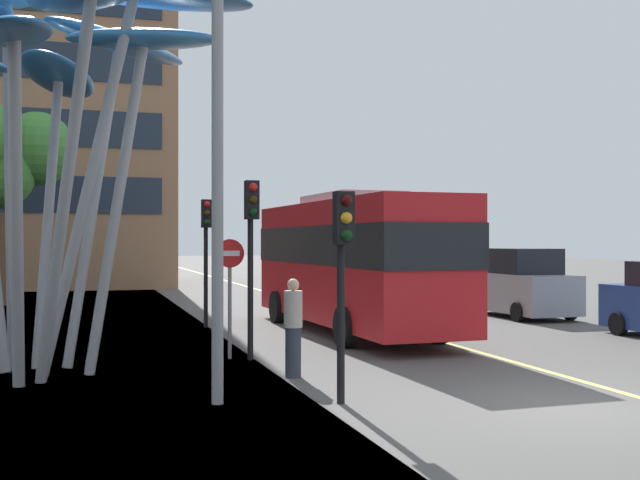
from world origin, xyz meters
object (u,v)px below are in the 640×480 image
(traffic_light_kerb_near, at_px, (343,250))
(traffic_light_kerb_far, at_px, (251,230))
(car_parked_far, at_px, (521,285))
(pedestrian, at_px, (293,328))
(red_bus, at_px, (351,257))
(no_entry_sign, at_px, (230,279))
(traffic_light_island_mid, at_px, (206,235))
(street_lamp, at_px, (240,62))
(leaf_sculpture, at_px, (24,43))

(traffic_light_kerb_near, relative_size, traffic_light_kerb_far, 0.87)
(car_parked_far, bearing_deg, pedestrian, -138.22)
(red_bus, distance_m, car_parked_far, 7.29)
(pedestrian, bearing_deg, no_entry_sign, 105.33)
(traffic_light_island_mid, relative_size, car_parked_far, 0.84)
(no_entry_sign, bearing_deg, red_bus, 43.34)
(traffic_light_kerb_near, height_order, traffic_light_kerb_far, traffic_light_kerb_far)
(street_lamp, bearing_deg, car_parked_far, 43.77)
(car_parked_far, bearing_deg, traffic_light_kerb_near, -130.68)
(traffic_light_island_mid, bearing_deg, leaf_sculpture, -121.58)
(red_bus, xyz_separation_m, traffic_light_kerb_far, (-3.59, -4.13, 0.65))
(no_entry_sign, bearing_deg, leaf_sculpture, -165.03)
(red_bus, xyz_separation_m, car_parked_far, (6.73, 2.61, -1.00))
(leaf_sculpture, height_order, traffic_light_island_mid, leaf_sculpture)
(traffic_light_kerb_far, bearing_deg, traffic_light_kerb_near, -84.79)
(traffic_light_island_mid, bearing_deg, street_lamp, -95.65)
(leaf_sculpture, height_order, traffic_light_kerb_near, leaf_sculpture)
(traffic_light_kerb_near, distance_m, pedestrian, 2.95)
(traffic_light_kerb_far, xyz_separation_m, no_entry_sign, (-0.38, 0.39, -1.02))
(leaf_sculpture, bearing_deg, red_bus, 31.16)
(car_parked_far, bearing_deg, red_bus, -158.83)
(traffic_light_kerb_far, xyz_separation_m, traffic_light_island_mid, (0.02, 6.46, -0.05))
(traffic_light_island_mid, height_order, street_lamp, street_lamp)
(car_parked_far, xyz_separation_m, no_entry_sign, (-10.70, -6.35, 0.64))
(car_parked_far, bearing_deg, leaf_sculpture, -153.21)
(traffic_light_island_mid, xyz_separation_m, no_entry_sign, (-0.40, -6.07, -0.97))
(traffic_light_kerb_near, height_order, car_parked_far, traffic_light_kerb_near)
(leaf_sculpture, relative_size, pedestrian, 5.01)
(red_bus, relative_size, pedestrian, 5.73)
(no_entry_sign, bearing_deg, traffic_light_island_mid, 86.26)
(leaf_sculpture, distance_m, street_lamp, 4.88)
(leaf_sculpture, xyz_separation_m, pedestrian, (4.70, -1.51, -5.20))
(traffic_light_island_mid, relative_size, pedestrian, 2.04)
(traffic_light_island_mid, xyz_separation_m, car_parked_far, (10.30, 0.28, -1.61))
(car_parked_far, height_order, no_entry_sign, no_entry_sign)
(red_bus, bearing_deg, traffic_light_island_mid, 146.92)
(traffic_light_kerb_far, distance_m, pedestrian, 2.85)
(traffic_light_kerb_near, bearing_deg, traffic_light_island_mid, 92.13)
(leaf_sculpture, relative_size, no_entry_sign, 3.57)
(street_lamp, bearing_deg, pedestrian, 55.12)
(red_bus, bearing_deg, street_lamp, -119.20)
(traffic_light_kerb_far, relative_size, pedestrian, 2.08)
(street_lamp, bearing_deg, no_entry_sign, 81.81)
(red_bus, distance_m, leaf_sculpture, 10.15)
(street_lamp, bearing_deg, traffic_light_island_mid, 84.35)
(traffic_light_kerb_far, distance_m, street_lamp, 4.96)
(traffic_light_kerb_near, bearing_deg, leaf_sculpture, 139.68)
(car_parked_far, height_order, street_lamp, street_lamp)
(traffic_light_kerb_far, xyz_separation_m, car_parked_far, (10.32, 6.74, -1.66))
(traffic_light_kerb_far, height_order, pedestrian, traffic_light_kerb_far)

